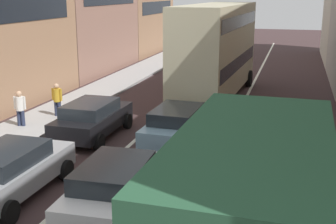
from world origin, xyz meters
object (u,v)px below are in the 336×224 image
(hatchback_centre_lane_third, at_px, (178,125))
(sedan_left_lane_third, at_px, (92,118))
(sedan_right_lane_behind_truck, at_px, (261,143))
(pedestrian_far_sidewalk, at_px, (57,99))
(sedan_centre_lane_second, at_px, (116,186))
(removalist_box_truck, at_px, (256,205))
(pedestrian_mid_sidewalk, at_px, (20,107))
(wagon_left_lane_second, at_px, (10,170))
(bus_mid_queue_primary, at_px, (217,47))

(hatchback_centre_lane_third, relative_size, sedan_left_lane_third, 1.01)
(hatchback_centre_lane_third, distance_m, sedan_right_lane_behind_truck, 3.49)
(sedan_left_lane_third, height_order, pedestrian_far_sidewalk, pedestrian_far_sidewalk)
(sedan_centre_lane_second, distance_m, sedan_left_lane_third, 6.77)
(removalist_box_truck, distance_m, sedan_centre_lane_second, 4.67)
(removalist_box_truck, relative_size, pedestrian_mid_sidewalk, 4.67)
(wagon_left_lane_second, height_order, bus_mid_queue_primary, bus_mid_queue_primary)
(wagon_left_lane_second, relative_size, sedan_left_lane_third, 1.00)
(sedan_left_lane_third, xyz_separation_m, sedan_right_lane_behind_truck, (6.76, -1.27, 0.00))
(bus_mid_queue_primary, bearing_deg, sedan_centre_lane_second, -177.99)
(removalist_box_truck, bearing_deg, sedan_centre_lane_second, 57.86)
(pedestrian_far_sidewalk, bearing_deg, hatchback_centre_lane_third, 77.11)
(sedan_right_lane_behind_truck, bearing_deg, pedestrian_mid_sidewalk, 78.94)
(removalist_box_truck, xyz_separation_m, sedan_right_lane_behind_truck, (-0.41, 7.07, -1.18))
(wagon_left_lane_second, relative_size, pedestrian_mid_sidewalk, 2.60)
(sedan_right_lane_behind_truck, height_order, pedestrian_mid_sidewalk, pedestrian_mid_sidewalk)
(hatchback_centre_lane_third, distance_m, sedan_left_lane_third, 3.53)
(removalist_box_truck, distance_m, sedan_right_lane_behind_truck, 7.18)
(wagon_left_lane_second, distance_m, pedestrian_far_sidewalk, 8.24)
(sedan_right_lane_behind_truck, bearing_deg, removalist_box_truck, -179.45)
(sedan_centre_lane_second, bearing_deg, pedestrian_mid_sidewalk, 46.30)
(removalist_box_truck, xyz_separation_m, hatchback_centre_lane_third, (-3.64, 8.39, -1.18))
(sedan_centre_lane_second, bearing_deg, hatchback_centre_lane_third, -3.41)
(sedan_right_lane_behind_truck, bearing_deg, pedestrian_far_sidewalk, 67.77)
(sedan_left_lane_third, distance_m, pedestrian_far_sidewalk, 3.42)
(hatchback_centre_lane_third, xyz_separation_m, pedestrian_mid_sidewalk, (-6.97, 0.17, 0.15))
(sedan_right_lane_behind_truck, height_order, pedestrian_far_sidewalk, pedestrian_far_sidewalk)
(bus_mid_queue_primary, bearing_deg, pedestrian_far_sidewalk, 136.91)
(hatchback_centre_lane_third, distance_m, bus_mid_queue_primary, 8.40)
(removalist_box_truck, xyz_separation_m, pedestrian_mid_sidewalk, (-10.61, 8.56, -1.03))
(hatchback_centre_lane_third, bearing_deg, removalist_box_truck, -154.55)
(sedan_left_lane_third, bearing_deg, sedan_centre_lane_second, -149.53)
(hatchback_centre_lane_third, bearing_deg, wagon_left_lane_second, 150.87)
(wagon_left_lane_second, distance_m, pedestrian_mid_sidewalk, 6.86)
(wagon_left_lane_second, xyz_separation_m, hatchback_centre_lane_third, (3.45, 5.71, 0.00))
(sedan_centre_lane_second, height_order, pedestrian_mid_sidewalk, pedestrian_mid_sidewalk)
(hatchback_centre_lane_third, xyz_separation_m, pedestrian_far_sidewalk, (-6.25, 2.03, 0.15))
(hatchback_centre_lane_third, distance_m, pedestrian_mid_sidewalk, 6.97)
(sedan_right_lane_behind_truck, bearing_deg, bus_mid_queue_primary, 15.93)
(hatchback_centre_lane_third, xyz_separation_m, sedan_left_lane_third, (-3.53, -0.04, 0.00))
(sedan_centre_lane_second, relative_size, sedan_left_lane_third, 1.01)
(bus_mid_queue_primary, distance_m, pedestrian_far_sidewalk, 8.96)
(removalist_box_truck, height_order, sedan_left_lane_third, removalist_box_truck)
(hatchback_centre_lane_third, distance_m, pedestrian_far_sidewalk, 6.57)
(bus_mid_queue_primary, relative_size, pedestrian_mid_sidewalk, 6.39)
(pedestrian_far_sidewalk, bearing_deg, pedestrian_mid_sidewalk, -15.96)
(sedan_right_lane_behind_truck, distance_m, pedestrian_mid_sidewalk, 10.31)
(sedan_left_lane_third, relative_size, pedestrian_far_sidewalk, 2.60)
(sedan_centre_lane_second, xyz_separation_m, wagon_left_lane_second, (-3.32, 0.18, 0.00))
(removalist_box_truck, bearing_deg, sedan_right_lane_behind_truck, 4.65)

